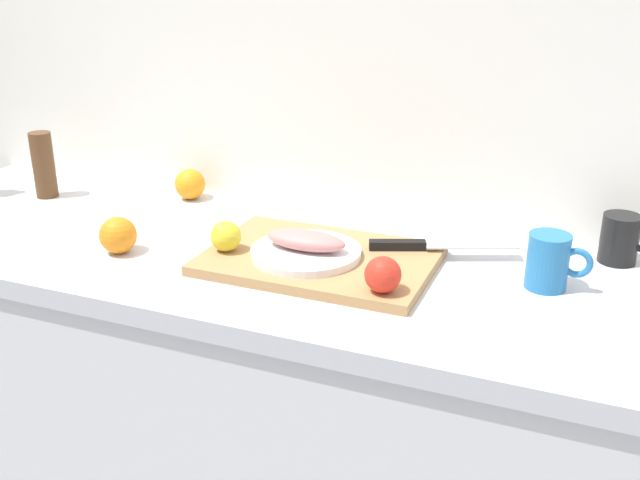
# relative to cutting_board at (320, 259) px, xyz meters

# --- Properties ---
(back_wall) EXTENTS (3.20, 0.05, 2.50)m
(back_wall) POSITION_rel_cutting_board_xyz_m (-0.06, 0.34, 0.34)
(back_wall) COLOR white
(back_wall) RESTS_ON ground_plane
(kitchen_counter) EXTENTS (2.00, 0.60, 0.90)m
(kitchen_counter) POSITION_rel_cutting_board_xyz_m (-0.06, 0.01, -0.46)
(kitchen_counter) COLOR white
(kitchen_counter) RESTS_ON ground_plane
(cutting_board) EXTENTS (0.43, 0.30, 0.02)m
(cutting_board) POSITION_rel_cutting_board_xyz_m (0.00, 0.00, 0.00)
(cutting_board) COLOR tan
(cutting_board) RESTS_ON kitchen_counter
(white_plate) EXTENTS (0.21, 0.21, 0.01)m
(white_plate) POSITION_rel_cutting_board_xyz_m (-0.02, -0.02, 0.02)
(white_plate) COLOR white
(white_plate) RESTS_ON cutting_board
(fish_fillet) EXTENTS (0.16, 0.07, 0.04)m
(fish_fillet) POSITION_rel_cutting_board_xyz_m (-0.02, -0.02, 0.04)
(fish_fillet) COLOR tan
(fish_fillet) RESTS_ON white_plate
(chef_knife) EXTENTS (0.28, 0.14, 0.02)m
(chef_knife) POSITION_rel_cutting_board_xyz_m (0.18, 0.10, 0.02)
(chef_knife) COLOR silver
(chef_knife) RESTS_ON cutting_board
(lemon_0) EXTENTS (0.06, 0.06, 0.06)m
(lemon_0) POSITION_rel_cutting_board_xyz_m (-0.18, -0.05, 0.04)
(lemon_0) COLOR yellow
(lemon_0) RESTS_ON cutting_board
(tomato_0) EXTENTS (0.06, 0.06, 0.06)m
(tomato_0) POSITION_rel_cutting_board_xyz_m (0.16, -0.11, 0.04)
(tomato_0) COLOR red
(tomato_0) RESTS_ON cutting_board
(coffee_mug_0) EXTENTS (0.11, 0.07, 0.10)m
(coffee_mug_0) POSITION_rel_cutting_board_xyz_m (0.42, 0.06, 0.04)
(coffee_mug_0) COLOR #2672B2
(coffee_mug_0) RESTS_ON kitchen_counter
(coffee_mug_1) EXTENTS (0.11, 0.07, 0.10)m
(coffee_mug_1) POSITION_rel_cutting_board_xyz_m (0.53, 0.23, 0.04)
(coffee_mug_1) COLOR black
(coffee_mug_1) RESTS_ON kitchen_counter
(orange_0) EXTENTS (0.07, 0.07, 0.07)m
(orange_0) POSITION_rel_cutting_board_xyz_m (-0.44, 0.25, 0.03)
(orange_0) COLOR orange
(orange_0) RESTS_ON kitchen_counter
(orange_3) EXTENTS (0.07, 0.07, 0.07)m
(orange_3) POSITION_rel_cutting_board_xyz_m (-0.39, -0.10, 0.03)
(orange_3) COLOR orange
(orange_3) RESTS_ON kitchen_counter
(pepper_mill) EXTENTS (0.05, 0.05, 0.16)m
(pepper_mill) POSITION_rel_cutting_board_xyz_m (-0.77, 0.13, 0.07)
(pepper_mill) COLOR brown
(pepper_mill) RESTS_ON kitchen_counter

